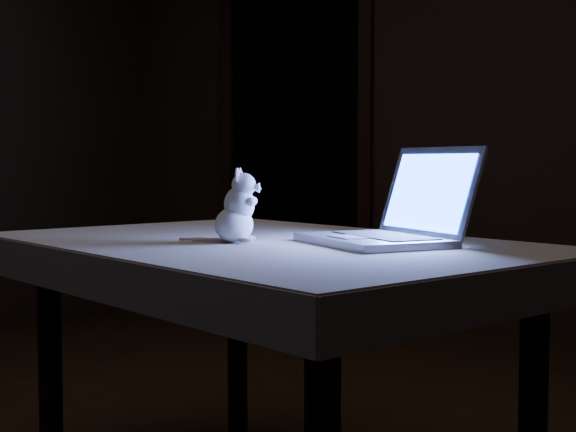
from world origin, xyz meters
The scene contains 6 objects.
back_wall centered at (0.00, 2.50, 1.30)m, with size 4.50×0.04×2.60m, color black.
doorway centered at (-1.10, 2.50, 1.06)m, with size 1.06×0.36×2.13m, color black, non-canonical shape.
table centered at (0.28, -0.16, 0.37)m, with size 1.38×0.89×0.74m, color black, non-canonical shape.
tablecloth centered at (0.29, -0.19, 0.70)m, with size 1.49×0.99×0.10m, color beige, non-canonical shape.
laptop centered at (0.56, -0.11, 0.88)m, with size 0.38×0.33×0.26m, color #A4A5A9, non-canonical shape.
plush_mouse centered at (0.23, -0.25, 0.84)m, with size 0.14×0.14×0.19m, color white, non-canonical shape.
Camera 1 is at (1.41, -2.05, 0.96)m, focal length 52.00 mm.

